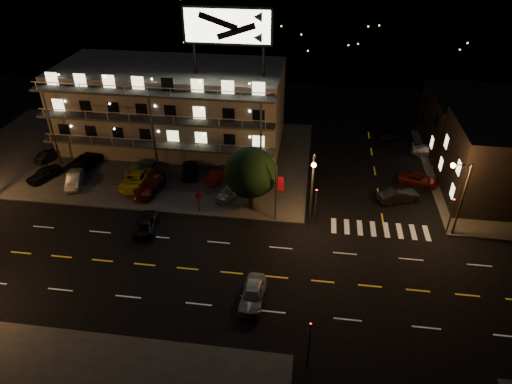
# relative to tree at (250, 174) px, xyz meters

# --- Properties ---
(ground) EXTENTS (140.00, 140.00, 0.00)m
(ground) POSITION_rel_tree_xyz_m (-2.18, -10.10, -4.26)
(ground) COLOR black
(ground) RESTS_ON ground
(curb_nw) EXTENTS (44.00, 24.00, 0.15)m
(curb_nw) POSITION_rel_tree_xyz_m (-16.18, 9.90, -4.19)
(curb_nw) COLOR #333331
(curb_nw) RESTS_ON ground
(curb_ne) EXTENTS (16.00, 24.00, 0.15)m
(curb_ne) POSITION_rel_tree_xyz_m (27.82, 9.90, -4.19)
(curb_ne) COLOR #333331
(curb_ne) RESTS_ON ground
(motel) EXTENTS (28.00, 13.80, 18.10)m
(motel) POSITION_rel_tree_xyz_m (-12.12, 13.78, 1.08)
(motel) COLOR gray
(motel) RESTS_ON ground
(side_bldg_back) EXTENTS (14.06, 12.00, 7.00)m
(side_bldg_back) POSITION_rel_tree_xyz_m (27.81, 17.90, -0.76)
(side_bldg_back) COLOR black
(side_bldg_back) RESTS_ON ground
(streetlight_nc) EXTENTS (0.44, 1.92, 8.00)m
(streetlight_nc) POSITION_rel_tree_xyz_m (6.32, -2.16, 0.70)
(streetlight_nc) COLOR #2D2D30
(streetlight_nc) RESTS_ON ground
(streetlight_ne) EXTENTS (1.92, 0.44, 8.00)m
(streetlight_ne) POSITION_rel_tree_xyz_m (19.96, -1.80, 0.70)
(streetlight_ne) COLOR #2D2D30
(streetlight_ne) RESTS_ON ground
(signal_nw) EXTENTS (0.20, 0.27, 4.60)m
(signal_nw) POSITION_rel_tree_xyz_m (6.82, -1.60, -1.70)
(signal_nw) COLOR #2D2D30
(signal_nw) RESTS_ON ground
(signal_sw) EXTENTS (0.20, 0.27, 4.60)m
(signal_sw) POSITION_rel_tree_xyz_m (6.82, -18.60, -1.70)
(signal_sw) COLOR #2D2D30
(signal_sw) RESTS_ON ground
(signal_ne) EXTENTS (0.27, 0.20, 4.60)m
(signal_ne) POSITION_rel_tree_xyz_m (19.82, -1.60, -1.70)
(signal_ne) COLOR #2D2D30
(signal_ne) RESTS_ON ground
(banner_north) EXTENTS (0.83, 0.16, 6.40)m
(banner_north) POSITION_rel_tree_xyz_m (2.91, -1.70, -0.84)
(banner_north) COLOR #2D2D30
(banner_north) RESTS_ON ground
(stop_sign) EXTENTS (0.91, 0.11, 2.61)m
(stop_sign) POSITION_rel_tree_xyz_m (-5.18, -1.53, -2.55)
(stop_sign) COLOR #2D2D30
(stop_sign) RESTS_ON ground
(tree) EXTENTS (5.50, 5.30, 6.93)m
(tree) POSITION_rel_tree_xyz_m (0.00, 0.00, 0.00)
(tree) COLOR black
(tree) RESTS_ON curb_nw
(lot_car_0) EXTENTS (3.18, 4.41, 1.40)m
(lot_car_0) POSITION_rel_tree_xyz_m (-24.73, 2.52, -3.42)
(lot_car_0) COLOR black
(lot_car_0) RESTS_ON curb_nw
(lot_car_1) EXTENTS (2.68, 4.58, 1.43)m
(lot_car_1) POSITION_rel_tree_xyz_m (-20.57, 1.72, -3.40)
(lot_car_1) COLOR #99999E
(lot_car_1) RESTS_ON curb_nw
(lot_car_2) EXTENTS (2.67, 5.43, 1.48)m
(lot_car_2) POSITION_rel_tree_xyz_m (-13.62, 2.55, -3.37)
(lot_car_2) COLOR yellow
(lot_car_2) RESTS_ON curb_nw
(lot_car_3) EXTENTS (2.90, 5.44, 1.50)m
(lot_car_3) POSITION_rel_tree_xyz_m (-11.56, 1.60, -3.36)
(lot_car_3) COLOR #56160C
(lot_car_3) RESTS_ON curb_nw
(lot_car_4) EXTENTS (2.89, 4.13, 1.31)m
(lot_car_4) POSITION_rel_tree_xyz_m (-2.59, 1.70, -3.46)
(lot_car_4) COLOR #99999E
(lot_car_4) RESTS_ON curb_nw
(lot_car_5) EXTENTS (2.35, 3.95, 1.23)m
(lot_car_5) POSITION_rel_tree_xyz_m (-26.55, 7.00, -3.50)
(lot_car_5) COLOR black
(lot_car_5) RESTS_ON curb_nw
(lot_car_6) EXTENTS (3.33, 5.54, 1.44)m
(lot_car_6) POSITION_rel_tree_xyz_m (-21.29, 6.27, -3.40)
(lot_car_6) COLOR black
(lot_car_6) RESTS_ON curb_nw
(lot_car_7) EXTENTS (3.07, 4.84, 1.31)m
(lot_car_7) POSITION_rel_tree_xyz_m (-14.20, 5.68, -3.46)
(lot_car_7) COLOR #99999E
(lot_car_7) RESTS_ON curb_nw
(lot_car_8) EXTENTS (2.65, 4.69, 1.51)m
(lot_car_8) POSITION_rel_tree_xyz_m (-8.12, 5.78, -3.36)
(lot_car_8) COLOR black
(lot_car_8) RESTS_ON curb_nw
(lot_car_9) EXTENTS (2.72, 4.46, 1.39)m
(lot_car_9) POSITION_rel_tree_xyz_m (-4.48, 5.26, -3.42)
(lot_car_9) COLOR #56160C
(lot_car_9) RESTS_ON curb_nw
(side_car_0) EXTENTS (4.87, 3.16, 1.52)m
(side_car_0) POSITION_rel_tree_xyz_m (15.77, 3.50, -3.51)
(side_car_0) COLOR black
(side_car_0) RESTS_ON ground
(side_car_1) EXTENTS (5.02, 3.29, 1.28)m
(side_car_1) POSITION_rel_tree_xyz_m (18.51, 7.53, -3.62)
(side_car_1) COLOR #56160C
(side_car_1) RESTS_ON ground
(side_car_2) EXTENTS (4.51, 2.11, 1.27)m
(side_car_2) POSITION_rel_tree_xyz_m (20.98, 14.98, -3.63)
(side_car_2) COLOR #99999E
(side_car_2) RESTS_ON ground
(side_car_3) EXTENTS (4.07, 2.59, 1.29)m
(side_car_3) POSITION_rel_tree_xyz_m (16.66, 19.10, -3.62)
(side_car_3) COLOR black
(side_car_3) RESTS_ON ground
(road_car_east) EXTENTS (1.96, 4.57, 1.54)m
(road_car_east) POSITION_rel_tree_xyz_m (2.13, -13.14, -3.49)
(road_car_east) COLOR #99999E
(road_car_east) RESTS_ON ground
(road_car_west) EXTENTS (3.19, 5.14, 1.33)m
(road_car_west) POSITION_rel_tree_xyz_m (-9.86, -4.80, -3.60)
(road_car_west) COLOR black
(road_car_west) RESTS_ON ground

